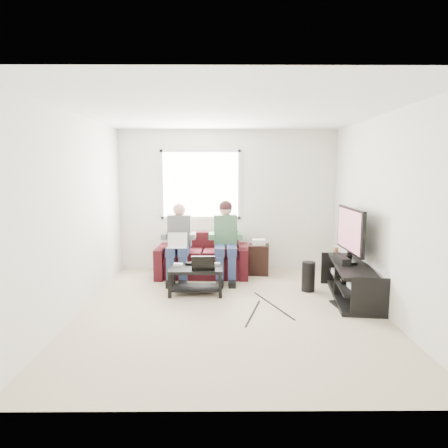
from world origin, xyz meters
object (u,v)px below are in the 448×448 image
(tv_stand, at_px, (350,283))
(coffee_table, at_px, (196,275))
(tv, at_px, (350,232))
(subwoofer, at_px, (308,277))
(end_table, at_px, (259,258))
(sofa, at_px, (203,259))

(tv_stand, bearing_deg, coffee_table, 173.55)
(coffee_table, distance_m, tv, 2.38)
(tv_stand, xyz_separation_m, subwoofer, (-0.54, 0.37, -0.00))
(coffee_table, relative_size, tv, 0.74)
(coffee_table, xyz_separation_m, tv, (2.27, -0.16, 0.69))
(subwoofer, bearing_deg, tv, -27.10)
(subwoofer, distance_m, end_table, 1.24)
(sofa, relative_size, end_table, 2.56)
(sofa, relative_size, coffee_table, 2.01)
(sofa, relative_size, tv, 1.48)
(sofa, xyz_separation_m, coffee_table, (-0.06, -1.07, 0.01))
(sofa, xyz_separation_m, tv, (2.21, -1.22, 0.69))
(tv_stand, xyz_separation_m, end_table, (-1.21, 1.41, 0.05))
(tv_stand, bearing_deg, end_table, 130.77)
(end_table, bearing_deg, subwoofer, -56.77)
(sofa, distance_m, end_table, 1.00)
(tv, relative_size, subwoofer, 2.38)
(sofa, height_order, coffee_table, sofa)
(sofa, xyz_separation_m, end_table, (1.00, 0.08, -0.00))
(tv_stand, bearing_deg, tv, 91.47)
(subwoofer, bearing_deg, tv_stand, -34.84)
(tv_stand, bearing_deg, sofa, 149.10)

